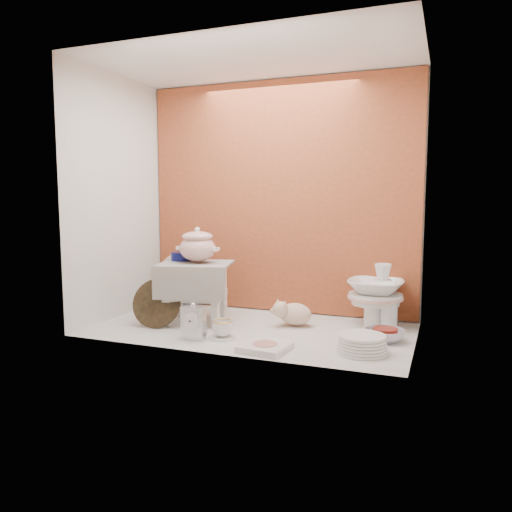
# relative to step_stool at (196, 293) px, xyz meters

# --- Properties ---
(ground) EXTENTS (1.80, 1.80, 0.00)m
(ground) POSITION_rel_step_stool_xyz_m (0.37, -0.03, -0.18)
(ground) COLOR silver
(ground) RESTS_ON ground
(niche_shell) EXTENTS (1.86, 1.03, 1.53)m
(niche_shell) POSITION_rel_step_stool_xyz_m (0.37, 0.15, 0.75)
(niche_shell) COLOR #AF4A2B
(niche_shell) RESTS_ON ground
(step_stool) EXTENTS (0.50, 0.45, 0.36)m
(step_stool) POSITION_rel_step_stool_xyz_m (0.00, 0.00, 0.00)
(step_stool) COLOR silver
(step_stool) RESTS_ON ground
(soup_tureen) EXTENTS (0.34, 0.34, 0.22)m
(soup_tureen) POSITION_rel_step_stool_xyz_m (0.01, 0.01, 0.29)
(soup_tureen) COLOR white
(soup_tureen) RESTS_ON step_stool
(cobalt_bowl) EXTENTS (0.17, 0.17, 0.05)m
(cobalt_bowl) POSITION_rel_step_stool_xyz_m (-0.13, 0.08, 0.21)
(cobalt_bowl) COLOR #0A0E50
(cobalt_bowl) RESTS_ON step_stool
(floral_platter) EXTENTS (0.39, 0.11, 0.38)m
(floral_platter) POSITION_rel_step_stool_xyz_m (-0.27, 0.30, 0.01)
(floral_platter) COLOR white
(floral_platter) RESTS_ON ground
(blue_white_vase) EXTENTS (0.25, 0.25, 0.25)m
(blue_white_vase) POSITION_rel_step_stool_xyz_m (-0.24, 0.23, -0.06)
(blue_white_vase) COLOR white
(blue_white_vase) RESTS_ON ground
(lacquer_tray) EXTENTS (0.31, 0.18, 0.28)m
(lacquer_tray) POSITION_rel_step_stool_xyz_m (-0.16, -0.18, -0.04)
(lacquer_tray) COLOR black
(lacquer_tray) RESTS_ON ground
(mantel_clock) EXTENTS (0.14, 0.05, 0.20)m
(mantel_clock) POSITION_rel_step_stool_xyz_m (0.17, -0.34, -0.08)
(mantel_clock) COLOR silver
(mantel_clock) RESTS_ON ground
(plush_pig) EXTENTS (0.28, 0.22, 0.15)m
(plush_pig) POSITION_rel_step_stool_xyz_m (0.59, 0.12, -0.11)
(plush_pig) COLOR #D3B195
(plush_pig) RESTS_ON ground
(teacup_saucer) EXTENTS (0.18, 0.18, 0.01)m
(teacup_saucer) POSITION_rel_step_stool_xyz_m (0.30, -0.27, -0.18)
(teacup_saucer) COLOR white
(teacup_saucer) RESTS_ON ground
(gold_rim_teacup) EXTENTS (0.14, 0.14, 0.09)m
(gold_rim_teacup) POSITION_rel_step_stool_xyz_m (0.30, -0.27, -0.12)
(gold_rim_teacup) COLOR white
(gold_rim_teacup) RESTS_ON teacup_saucer
(lattice_dish) EXTENTS (0.25, 0.25, 0.03)m
(lattice_dish) POSITION_rel_step_stool_xyz_m (0.59, -0.39, -0.16)
(lattice_dish) COLOR white
(lattice_dish) RESTS_ON ground
(dinner_plate_stack) EXTENTS (0.30, 0.30, 0.09)m
(dinner_plate_stack) POSITION_rel_step_stool_xyz_m (1.04, -0.25, -0.14)
(dinner_plate_stack) COLOR white
(dinner_plate_stack) RESTS_ON ground
(crystal_bowl) EXTENTS (0.22, 0.22, 0.06)m
(crystal_bowl) POSITION_rel_step_stool_xyz_m (1.12, -0.01, -0.15)
(crystal_bowl) COLOR silver
(crystal_bowl) RESTS_ON ground
(clear_glass_vase) EXTENTS (0.10, 0.10, 0.18)m
(clear_glass_vase) POSITION_rel_step_stool_xyz_m (1.11, 0.24, -0.09)
(clear_glass_vase) COLOR silver
(clear_glass_vase) RESTS_ON ground
(porcelain_tower) EXTENTS (0.40, 0.40, 0.37)m
(porcelain_tower) POSITION_rel_step_stool_xyz_m (1.02, 0.30, 0.00)
(porcelain_tower) COLOR white
(porcelain_tower) RESTS_ON ground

